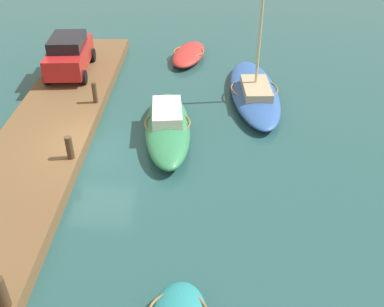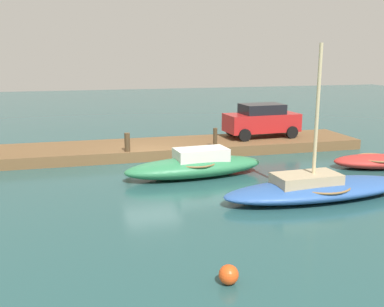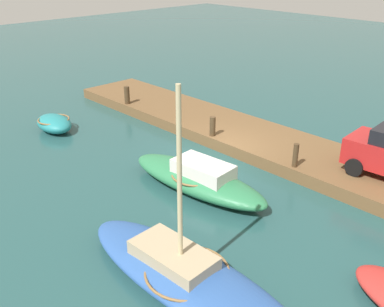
# 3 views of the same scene
# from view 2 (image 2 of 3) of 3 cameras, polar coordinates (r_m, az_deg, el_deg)

# --- Properties ---
(ground_plane) EXTENTS (84.00, 84.00, 0.00)m
(ground_plane) POSITION_cam_2_polar(r_m,az_deg,el_deg) (20.37, -5.18, -1.29)
(ground_plane) COLOR #234C4C
(dock_platform) EXTENTS (21.99, 3.45, 0.50)m
(dock_platform) POSITION_cam_2_polar(r_m,az_deg,el_deg) (22.29, -6.07, 0.56)
(dock_platform) COLOR brown
(dock_platform) RESTS_ON ground_plane
(motorboat_green) EXTENTS (5.87, 2.24, 1.15)m
(motorboat_green) POSITION_cam_2_polar(r_m,az_deg,el_deg) (18.06, 0.45, -1.53)
(motorboat_green) COLOR #2D7A4C
(motorboat_green) RESTS_ON ground_plane
(sailboat_blue) EXTENTS (7.03, 2.39, 5.21)m
(sailboat_blue) POSITION_cam_2_polar(r_m,az_deg,el_deg) (16.04, 15.56, -4.20)
(sailboat_blue) COLOR #2D569E
(sailboat_blue) RESTS_ON ground_plane
(rowboat_red) EXTENTS (3.93, 2.26, 0.58)m
(rowboat_red) POSITION_cam_2_polar(r_m,az_deg,el_deg) (21.09, 22.25, -0.89)
(rowboat_red) COLOR #B72D28
(rowboat_red) RESTS_ON ground_plane
(mooring_post_west) EXTENTS (0.20, 0.20, 0.90)m
(mooring_post_west) POSITION_cam_2_polar(r_m,az_deg,el_deg) (21.45, 2.95, 2.04)
(mooring_post_west) COLOR #47331E
(mooring_post_west) RESTS_ON dock_platform
(mooring_post_mid_west) EXTENTS (0.25, 0.25, 0.85)m
(mooring_post_mid_west) POSITION_cam_2_polar(r_m,az_deg,el_deg) (20.60, -8.20, 1.42)
(mooring_post_mid_west) COLOR #47331E
(mooring_post_mid_west) RESTS_ON dock_platform
(parked_car) EXTENTS (3.96, 2.10, 1.76)m
(parked_car) POSITION_cam_2_polar(r_m,az_deg,el_deg) (24.14, 8.80, 4.21)
(parked_car) COLOR #B21E1E
(parked_car) RESTS_ON dock_platform
(marker_buoy) EXTENTS (0.44, 0.44, 0.44)m
(marker_buoy) POSITION_cam_2_polar(r_m,az_deg,el_deg) (10.09, 4.66, -15.04)
(marker_buoy) COLOR #E54C19
(marker_buoy) RESTS_ON ground_plane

